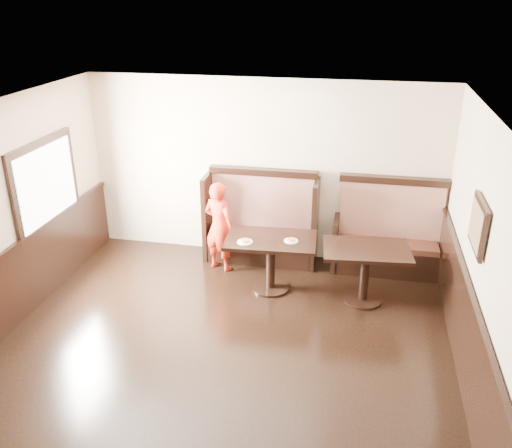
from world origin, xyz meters
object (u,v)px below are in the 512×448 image
(booth_main, at_px, (261,228))
(child, at_px, (219,227))
(booth_neighbor, at_px, (388,241))
(table_neighbor, at_px, (366,262))
(table_main, at_px, (271,250))

(booth_main, xyz_separation_m, child, (-0.55, -0.47, 0.17))
(booth_neighbor, relative_size, table_neighbor, 1.36)
(table_main, height_order, table_neighbor, table_neighbor)
(booth_neighbor, bearing_deg, table_neighbor, -108.31)
(booth_main, relative_size, table_main, 1.36)
(booth_main, height_order, booth_neighbor, same)
(booth_main, bearing_deg, child, -139.43)
(booth_neighbor, distance_m, table_main, 1.89)
(table_neighbor, bearing_deg, table_main, 171.56)
(table_main, height_order, child, child)
(booth_main, distance_m, table_neighbor, 1.90)
(table_neighbor, distance_m, child, 2.24)
(booth_neighbor, xyz_separation_m, table_neighbor, (-0.33, -0.99, 0.12))
(booth_main, bearing_deg, booth_neighbor, -0.05)
(table_main, xyz_separation_m, child, (-0.86, 0.46, 0.09))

